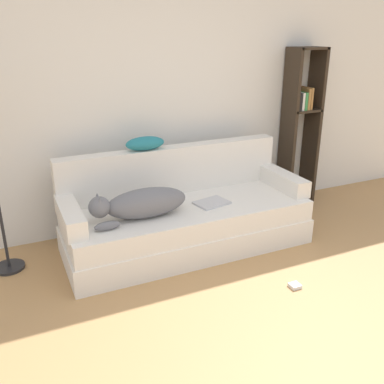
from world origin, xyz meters
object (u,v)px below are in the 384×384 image
at_px(dog, 141,204).
at_px(power_adapter, 295,286).
at_px(bookshelf, 301,120).
at_px(couch, 188,226).
at_px(laptop, 212,203).
at_px(throw_pillow, 145,143).

height_order(dog, power_adapter, dog).
bearing_deg(dog, bookshelf, 16.41).
bearing_deg(couch, laptop, -19.99).
distance_m(bookshelf, power_adapter, 2.01).
bearing_deg(couch, bookshelf, 17.67).
bearing_deg(couch, dog, -168.05).
relative_size(couch, bookshelf, 1.29).
bearing_deg(power_adapter, dog, 137.62).
distance_m(couch, laptop, 0.30).
bearing_deg(power_adapter, throw_pillow, 119.55).
height_order(bookshelf, power_adapter, bookshelf).
bearing_deg(laptop, throw_pillow, 126.02).
relative_size(throw_pillow, bookshelf, 0.21).
height_order(couch, laptop, laptop).
xyz_separation_m(couch, power_adapter, (0.48, -0.94, -0.19)).
distance_m(throw_pillow, bookshelf, 1.81).
height_order(dog, laptop, dog).
distance_m(dog, laptop, 0.66).
relative_size(laptop, power_adapter, 4.03).
relative_size(throw_pillow, power_adapter, 4.44).
height_order(couch, dog, dog).
height_order(couch, bookshelf, bookshelf).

